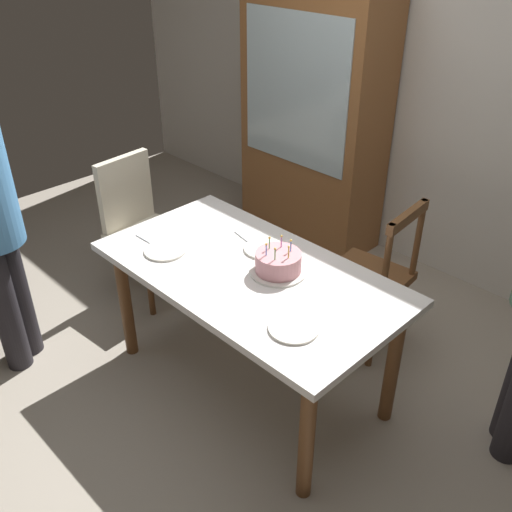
{
  "coord_description": "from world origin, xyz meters",
  "views": [
    {
      "loc": [
        1.71,
        -1.64,
        2.29
      ],
      "look_at": [
        0.05,
        0.0,
        0.86
      ],
      "focal_mm": 39.83,
      "sensor_mm": 36.0,
      "label": 1
    }
  ],
  "objects": [
    {
      "name": "chair_spindle_back",
      "position": [
        0.24,
        0.75,
        0.46
      ],
      "size": [
        0.48,
        0.48,
        0.95
      ],
      "color": "brown",
      "rests_on": "ground"
    },
    {
      "name": "plate_far_side",
      "position": [
        -0.08,
        0.19,
        0.76
      ],
      "size": [
        0.22,
        0.22,
        0.01
      ],
      "primitive_type": "cylinder",
      "color": "silver",
      "rests_on": "dining_table"
    },
    {
      "name": "chair_upholstered",
      "position": [
        -1.17,
        0.13,
        0.53
      ],
      "size": [
        0.48,
        0.48,
        0.95
      ],
      "color": "beige",
      "rests_on": "ground"
    },
    {
      "name": "fork_far_side",
      "position": [
        -0.24,
        0.2,
        0.76
      ],
      "size": [
        0.18,
        0.05,
        0.01
      ],
      "primitive_type": "cube",
      "rotation": [
        0.0,
        0.0,
        -0.2
      ],
      "color": "silver",
      "rests_on": "dining_table"
    },
    {
      "name": "china_cabinet",
      "position": [
        -0.92,
        1.56,
        0.95
      ],
      "size": [
        1.1,
        0.45,
        1.9
      ],
      "color": "brown",
      "rests_on": "ground"
    },
    {
      "name": "plate_near_guest",
      "position": [
        0.47,
        -0.19,
        0.76
      ],
      "size": [
        0.22,
        0.22,
        0.01
      ],
      "primitive_type": "cylinder",
      "color": "silver",
      "rests_on": "dining_table"
    },
    {
      "name": "dining_table",
      "position": [
        0.0,
        0.0,
        0.66
      ],
      "size": [
        1.57,
        0.85,
        0.76
      ],
      "color": "white",
      "rests_on": "ground"
    },
    {
      "name": "birthday_cake",
      "position": [
        0.12,
        0.08,
        0.81
      ],
      "size": [
        0.28,
        0.28,
        0.18
      ],
      "color": "silver",
      "rests_on": "dining_table"
    },
    {
      "name": "ground",
      "position": [
        0.0,
        0.0,
        0.0
      ],
      "size": [
        6.4,
        6.4,
        0.0
      ],
      "primitive_type": "plane",
      "color": "#9E9384"
    },
    {
      "name": "fork_near_celebrant",
      "position": [
        -0.59,
        -0.2,
        0.76
      ],
      "size": [
        0.18,
        0.02,
        0.01
      ],
      "primitive_type": "cube",
      "rotation": [
        0.0,
        0.0,
        0.03
      ],
      "color": "silver",
      "rests_on": "dining_table"
    },
    {
      "name": "back_wall",
      "position": [
        0.0,
        1.85,
        1.3
      ],
      "size": [
        6.4,
        0.1,
        2.6
      ],
      "primitive_type": "cube",
      "color": "beige",
      "rests_on": "ground"
    },
    {
      "name": "plate_near_celebrant",
      "position": [
        -0.43,
        -0.19,
        0.76
      ],
      "size": [
        0.22,
        0.22,
        0.01
      ],
      "primitive_type": "cylinder",
      "color": "silver",
      "rests_on": "dining_table"
    }
  ]
}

